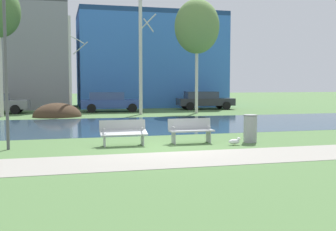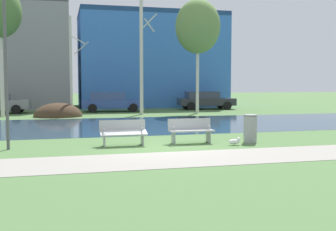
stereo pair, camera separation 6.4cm
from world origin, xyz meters
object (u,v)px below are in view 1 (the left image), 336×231
bench_left (123,132)px  streetlamp (5,42)px  seagull (235,141)px  parked_sedan_second_blue (110,101)px  trash_bin (250,128)px  parked_hatch_third_dark (204,100)px  bench_right (191,130)px

bench_left → streetlamp: size_ratio=0.31×
bench_left → seagull: bearing=-13.1°
seagull → streetlamp: streetlamp is taller
bench_left → parked_sedan_second_blue: bearing=84.9°
bench_left → streetlamp: streetlamp is taller
trash_bin → seagull: (-0.82, -0.49, -0.39)m
parked_sedan_second_blue → parked_hatch_third_dark: (7.70, 0.94, -0.01)m
parked_hatch_third_dark → bench_left: bearing=-117.5°
seagull → parked_sedan_second_blue: bearing=97.2°
bench_left → streetlamp: bearing=178.8°
bench_right → trash_bin: 2.16m
bench_left → streetlamp: 4.77m
bench_right → seagull: (1.31, -0.87, -0.34)m
bench_left → trash_bin: 4.58m
bench_right → parked_sedan_second_blue: parked_sedan_second_blue is taller
bench_left → bench_right: 2.43m
trash_bin → parked_sedan_second_blue: 17.43m
seagull → streetlamp: (-7.47, 0.95, 3.31)m
streetlamp → parked_hatch_third_dark: bearing=53.7°
bench_right → trash_bin: size_ratio=1.59×
parked_sedan_second_blue → parked_hatch_third_dark: bearing=6.9°
bench_right → parked_sedan_second_blue: bearing=93.2°
seagull → streetlamp: size_ratio=0.09×
streetlamp → parked_hatch_third_dark: streetlamp is taller
bench_right → parked_hatch_third_dark: (6.77, 17.71, 0.29)m
bench_left → parked_hatch_third_dark: (9.20, 17.71, 0.29)m
bench_right → parked_hatch_third_dark: 18.96m
bench_right → parked_sedan_second_blue: size_ratio=0.35×
seagull → parked_sedan_second_blue: (-2.24, 17.65, 0.63)m
seagull → streetlamp: bearing=172.7°
bench_right → seagull: bearing=-33.7°
bench_left → seagull: (3.74, -0.87, -0.34)m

